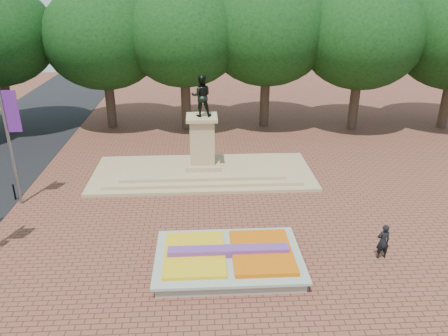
# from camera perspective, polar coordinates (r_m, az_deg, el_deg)

# --- Properties ---
(ground) EXTENTS (90.00, 90.00, 0.00)m
(ground) POSITION_cam_1_polar(r_m,az_deg,el_deg) (21.12, -2.53, -9.56)
(ground) COLOR brown
(ground) RESTS_ON ground
(flower_bed) EXTENTS (6.30, 4.30, 0.91)m
(flower_bed) POSITION_cam_1_polar(r_m,az_deg,el_deg) (19.28, 0.66, -11.71)
(flower_bed) COLOR gray
(flower_bed) RESTS_ON ground
(monument) EXTENTS (14.00, 6.00, 6.40)m
(monument) POSITION_cam_1_polar(r_m,az_deg,el_deg) (27.87, -2.80, 0.82)
(monument) COLOR tan
(monument) RESTS_ON ground
(tree_row_back) EXTENTS (44.80, 8.80, 10.43)m
(tree_row_back) POSITION_cam_1_polar(r_m,az_deg,el_deg) (36.22, 0.67, 15.46)
(tree_row_back) COLOR #36241D
(tree_row_back) RESTS_ON ground
(pedestrian) EXTENTS (0.64, 0.45, 1.68)m
(pedestrian) POSITION_cam_1_polar(r_m,az_deg,el_deg) (20.77, 20.06, -8.99)
(pedestrian) COLOR black
(pedestrian) RESTS_ON ground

